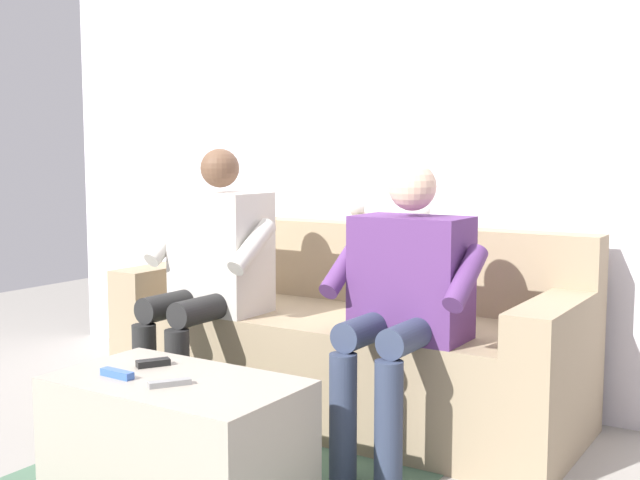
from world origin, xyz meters
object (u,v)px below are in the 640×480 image
Objects in this scene: person_left_seated at (403,292)px; remote_gray at (170,383)px; couch at (346,347)px; person_right_seated at (211,266)px; remote_blue at (117,374)px; coffee_table at (177,441)px; remote_black at (153,363)px; cat_on_backrest at (389,210)px.

person_left_seated reaches higher than remote_gray.
couch is 0.69m from person_left_seated.
person_right_seated reaches higher than remote_blue.
remote_gray is at bearing 118.11° from coffee_table.
couch is 1.05m from remote_black.
person_left_seated is 0.93m from remote_gray.
cat_on_backrest is at bearing -92.92° from coffee_table.
remote_gray is at bearing 88.68° from cat_on_backrest.
couch is at bearing -38.69° from person_left_seated.
coffee_table is at bearing 97.73° from remote_black.
couch is 15.81× the size of remote_blue.
person_left_seated is 0.95× the size of person_right_seated.
cat_on_backrest reaches higher than remote_gray.
couch reaches higher than remote_blue.
person_left_seated is 0.80m from cat_on_backrest.
coffee_table is 0.29m from remote_black.
person_right_seated is 0.76m from remote_black.
person_left_seated is (-0.47, -0.73, 0.44)m from coffee_table.
person_right_seated reaches higher than cat_on_backrest.
remote_black is (-0.29, 0.66, -0.24)m from person_right_seated.
couch is at bearing 83.65° from remote_blue.
cat_on_backrest is 4.99× the size of remote_black.
remote_black is at bearing -90.12° from remote_gray.
remote_blue is at bearing 109.19° from person_right_seated.
couch is 3.63× the size of cat_on_backrest.
person_left_seated is at bearing 53.91° from remote_blue.
coffee_table is 0.30m from remote_blue.
remote_black is (0.18, 1.03, 0.13)m from couch.
person_left_seated is at bearing 141.31° from couch.
remote_gray is at bearing 91.80° from couch.
remote_black reaches higher than remote_gray.
person_left_seated reaches higher than couch.
cat_on_backrest is at bearing 82.53° from remote_blue.
person_right_seated is at bearing -57.77° from coffee_table.
person_right_seated is at bearing 37.80° from couch.
person_right_seated reaches higher than coffee_table.
remote_gray is (-0.50, 0.81, -0.24)m from person_right_seated.
couch is 0.70m from person_right_seated.
person_left_seated reaches higher than remote_blue.
couch reaches higher than remote_black.
couch is at bearing -90.00° from coffee_table.
remote_black is at bearing 91.57° from remote_blue.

